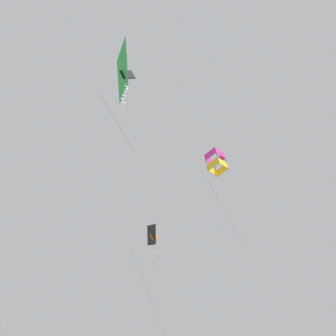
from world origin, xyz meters
name	(u,v)px	position (x,y,z in m)	size (l,w,h in m)	color
kite_delta_upper_right	(124,73)	(-5.78, -1.03, 32.16)	(3.12, 2.65, 5.55)	green
kite_box_far_centre	(216,162)	(5.40, -1.30, 35.54)	(2.17, 1.93, 8.18)	#DB2D93
kite_delta_low_drifter	(152,236)	(7.50, 6.10, 32.69)	(3.64, 3.30, 9.34)	black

